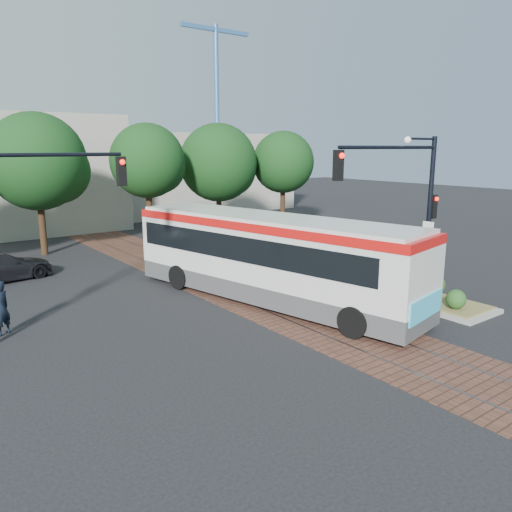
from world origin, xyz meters
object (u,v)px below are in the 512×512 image
(city_bus, at_px, (269,254))
(signal_pole_main, at_px, (411,194))
(traffic_island, at_px, (421,293))
(signal_pole_left, at_px, (13,216))
(officer, at_px, (1,308))

(city_bus, relative_size, signal_pole_main, 2.10)
(traffic_island, xyz_separation_m, signal_pole_left, (-13.19, 4.89, 3.54))
(officer, bearing_deg, traffic_island, 123.26)
(signal_pole_main, height_order, officer, signal_pole_main)
(traffic_island, distance_m, signal_pole_main, 3.95)
(city_bus, xyz_separation_m, traffic_island, (4.70, -3.58, -1.51))
(signal_pole_main, height_order, signal_pole_left, signal_pole_main)
(city_bus, distance_m, signal_pole_left, 8.82)
(city_bus, xyz_separation_m, signal_pole_left, (-8.48, 1.32, 2.02))
(signal_pole_main, xyz_separation_m, signal_pole_left, (-12.23, 4.80, -0.29))
(city_bus, relative_size, traffic_island, 2.43)
(signal_pole_main, bearing_deg, city_bus, 137.05)
(city_bus, distance_m, signal_pole_main, 5.62)
(signal_pole_main, relative_size, signal_pole_left, 1.00)
(signal_pole_left, xyz_separation_m, officer, (-0.46, 0.94, -2.99))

